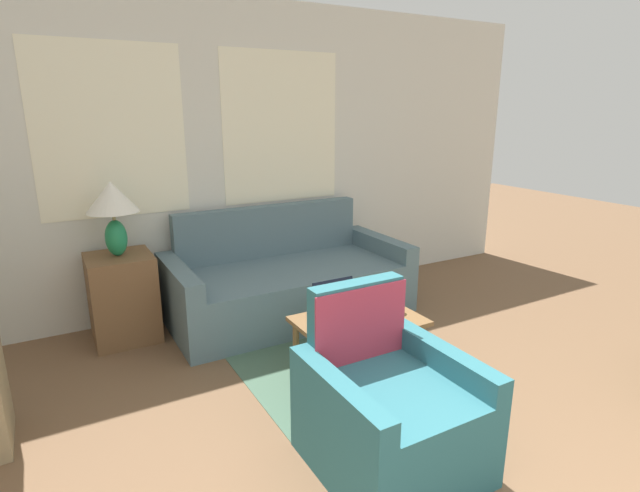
{
  "coord_description": "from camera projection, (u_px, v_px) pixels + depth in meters",
  "views": [
    {
      "loc": [
        -1.31,
        -0.19,
        1.72
      ],
      "look_at": [
        0.41,
        2.86,
        0.75
      ],
      "focal_mm": 28.0,
      "sensor_mm": 36.0,
      "label": 1
    }
  ],
  "objects": [
    {
      "name": "table_lamp",
      "position": [
        112.0,
        204.0,
        3.59
      ],
      "size": [
        0.37,
        0.37,
        0.55
      ],
      "color": "#1E8451",
      "rests_on": "side_table"
    },
    {
      "name": "cup_yellow",
      "position": [
        395.0,
        305.0,
        3.37
      ],
      "size": [
        0.09,
        0.09,
        0.1
      ],
      "color": "gold",
      "rests_on": "coffee_table"
    },
    {
      "name": "armchair",
      "position": [
        386.0,
        412.0,
        2.46
      ],
      "size": [
        0.73,
        0.77,
        0.87
      ],
      "color": "#2D6B75",
      "rests_on": "ground_plane"
    },
    {
      "name": "rug",
      "position": [
        318.0,
        340.0,
        3.83
      ],
      "size": [
        1.44,
        2.09,
        0.01
      ],
      "color": "#476651",
      "rests_on": "ground_plane"
    },
    {
      "name": "side_table",
      "position": [
        123.0,
        298.0,
        3.78
      ],
      "size": [
        0.47,
        0.47,
        0.67
      ],
      "color": "brown",
      "rests_on": "ground_plane"
    },
    {
      "name": "laptop",
      "position": [
        341.0,
        310.0,
        3.27
      ],
      "size": [
        0.31,
        0.28,
        0.24
      ],
      "color": "#B7B7BC",
      "rests_on": "coffee_table"
    },
    {
      "name": "snack_bowl",
      "position": [
        374.0,
        301.0,
        3.48
      ],
      "size": [
        0.15,
        0.15,
        0.06
      ],
      "color": "teal",
      "rests_on": "coffee_table"
    },
    {
      "name": "coffee_table",
      "position": [
        359.0,
        326.0,
        3.28
      ],
      "size": [
        0.8,
        0.55,
        0.39
      ],
      "color": "brown",
      "rests_on": "ground_plane"
    },
    {
      "name": "couch",
      "position": [
        286.0,
        283.0,
        4.29
      ],
      "size": [
        1.99,
        0.95,
        0.89
      ],
      "color": "slate",
      "rests_on": "ground_plane"
    },
    {
      "name": "wall_back",
      "position": [
        214.0,
        159.0,
        4.22
      ],
      "size": [
        6.67,
        0.06,
        2.6
      ],
      "color": "silver",
      "rests_on": "ground_plane"
    },
    {
      "name": "cup_navy",
      "position": [
        385.0,
        311.0,
        3.29
      ],
      "size": [
        0.09,
        0.09,
        0.08
      ],
      "color": "white",
      "rests_on": "coffee_table"
    }
  ]
}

